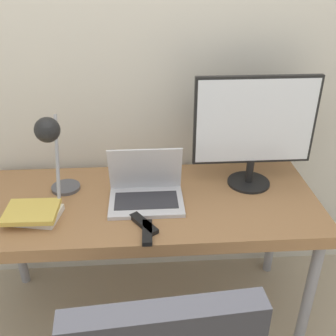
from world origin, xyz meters
The scene contains 8 objects.
wall_back centered at (0.00, 0.72, 1.30)m, with size 8.00×0.05×2.60m.
desk centered at (0.00, 0.33, 0.66)m, with size 1.58×0.65×0.72m.
laptop centered at (0.00, 0.32, 0.77)m, with size 0.33×0.24×0.25m.
monitor centered at (0.51, 0.44, 1.02)m, with size 0.56×0.21×0.54m.
desk_lamp centered at (-0.38, 0.31, 1.02)m, with size 0.14×0.29×0.43m.
book_stack centered at (-0.49, 0.21, 0.75)m, with size 0.25×0.20×0.05m.
tv_remote centered at (0.00, 0.07, 0.73)m, with size 0.04×0.15×0.02m.
media_remote centered at (-0.01, 0.13, 0.73)m, with size 0.12×0.16×0.02m.
Camera 1 is at (0.00, -1.19, 1.72)m, focal length 42.00 mm.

